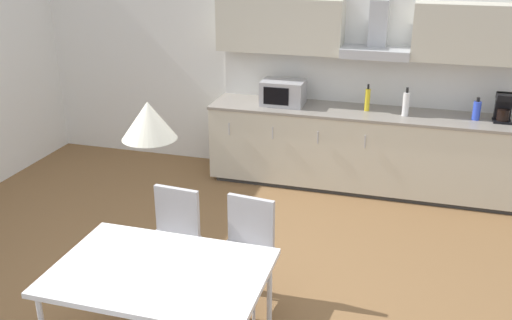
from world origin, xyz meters
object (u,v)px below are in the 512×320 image
at_px(bottle_blue, 477,110).
at_px(chair_far_left, 172,232).
at_px(bottle_yellow, 367,99).
at_px(chair_far_right, 246,242).
at_px(pendant_lamp, 149,120).
at_px(coffee_maker, 504,107).
at_px(bottle_white, 406,104).
at_px(microwave, 283,93).
at_px(dining_table, 160,276).

height_order(bottle_blue, chair_far_left, bottle_blue).
bearing_deg(bottle_yellow, chair_far_right, -104.13).
bearing_deg(pendant_lamp, chair_far_left, 109.50).
bearing_deg(bottle_yellow, bottle_blue, -0.69).
bearing_deg(coffee_maker, bottle_white, -175.42).
relative_size(microwave, bottle_blue, 2.01).
bearing_deg(bottle_yellow, chair_far_left, -116.39).
bearing_deg(bottle_white, bottle_blue, 4.94).
relative_size(bottle_yellow, chair_far_right, 0.34).
bearing_deg(microwave, coffee_maker, 0.64).
bearing_deg(pendant_lamp, bottle_yellow, 74.24).
xyz_separation_m(microwave, bottle_white, (1.36, -0.05, -0.01)).
xyz_separation_m(bottle_white, chair_far_left, (-1.66, -2.43, -0.51)).
distance_m(coffee_maker, pendant_lamp, 4.15).
bearing_deg(microwave, bottle_white, -2.19).
relative_size(bottle_yellow, bottle_white, 0.96).
distance_m(bottle_yellow, pendant_lamp, 3.56).
bearing_deg(pendant_lamp, chair_far_right, 69.55).
relative_size(bottle_white, chair_far_left, 0.36).
height_order(bottle_blue, bottle_yellow, bottle_yellow).
xyz_separation_m(bottle_blue, chair_far_left, (-2.38, -2.50, -0.48)).
height_order(microwave, chair_far_right, microwave).
bearing_deg(bottle_white, chair_far_right, -113.26).
relative_size(coffee_maker, dining_table, 0.22).
xyz_separation_m(microwave, dining_table, (0.00, -3.33, -0.34)).
bearing_deg(chair_far_left, microwave, 83.17).
relative_size(coffee_maker, bottle_blue, 1.26).
xyz_separation_m(microwave, bottle_yellow, (0.95, 0.02, -0.01)).
bearing_deg(chair_far_left, chair_far_right, -0.03).
distance_m(bottle_white, pendant_lamp, 3.62).
bearing_deg(microwave, bottle_yellow, 1.44).
distance_m(microwave, coffee_maker, 2.34).
distance_m(dining_table, chair_far_left, 0.91).
bearing_deg(pendant_lamp, bottle_blue, 58.07).
height_order(microwave, coffee_maker, coffee_maker).
xyz_separation_m(bottle_blue, pendant_lamp, (-2.08, -3.34, 0.73)).
xyz_separation_m(microwave, coffee_maker, (2.34, 0.03, 0.01)).
height_order(chair_far_left, pendant_lamp, pendant_lamp).
xyz_separation_m(bottle_white, chair_far_right, (-1.05, -2.43, -0.51)).
xyz_separation_m(coffee_maker, dining_table, (-2.34, -3.36, -0.35)).
relative_size(bottle_yellow, chair_far_left, 0.34).
distance_m(dining_table, pendant_lamp, 1.04).
distance_m(bottle_blue, pendant_lamp, 4.00).
bearing_deg(bottle_blue, dining_table, -121.93).
bearing_deg(coffee_maker, microwave, -179.36).
height_order(coffee_maker, bottle_white, bottle_white).
distance_m(chair_far_right, chair_far_left, 0.61).
bearing_deg(dining_table, chair_far_right, 69.55).
bearing_deg(chair_far_right, coffee_maker, 51.13).
xyz_separation_m(bottle_yellow, pendant_lamp, (-0.95, -3.35, 0.71)).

